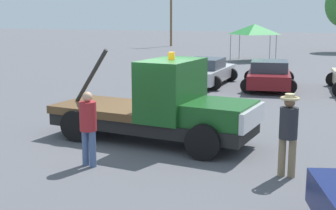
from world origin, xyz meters
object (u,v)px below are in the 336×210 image
object	(u,v)px
traffic_cone	(212,110)
utility_pole	(171,3)
person_at_hood	(88,124)
canopy_tent_green	(254,29)
tow_truck	(163,108)
parked_car_silver	(206,72)
parked_car_maroon	(269,75)
person_near_truck	(288,128)

from	to	relation	value
traffic_cone	utility_pole	distance (m)	36.12
person_at_hood	canopy_tent_green	world-z (taller)	canopy_tent_green
utility_pole	traffic_cone	bearing A→B (deg)	-66.46
tow_truck	parked_car_silver	world-z (taller)	tow_truck
utility_pole	person_at_hood	bearing A→B (deg)	-71.34
canopy_tent_green	utility_pole	xyz separation A→B (m)	(-11.67, 12.80, 2.27)
canopy_tent_green	traffic_cone	world-z (taller)	canopy_tent_green
tow_truck	parked_car_silver	size ratio (longest dim) A/B	1.24
tow_truck	parked_car_maroon	bearing A→B (deg)	89.19
person_near_truck	utility_pole	xyz separation A→B (m)	(-17.51, 38.01, 3.54)
person_near_truck	parked_car_maroon	xyz separation A→B (m)	(-2.46, 12.12, -0.43)
canopy_tent_green	person_near_truck	bearing A→B (deg)	-76.95
parked_car_silver	traffic_cone	distance (m)	7.44
person_near_truck	parked_car_maroon	bearing A→B (deg)	-167.64
parked_car_silver	canopy_tent_green	bearing A→B (deg)	0.83
tow_truck	person_near_truck	size ratio (longest dim) A/B	3.23
person_at_hood	parked_car_maroon	xyz separation A→B (m)	(1.89, 13.08, -0.36)
parked_car_silver	parked_car_maroon	size ratio (longest dim) A/B	0.98
person_near_truck	traffic_cone	distance (m)	6.11
traffic_cone	person_near_truck	bearing A→B (deg)	-58.13
person_near_truck	canopy_tent_green	bearing A→B (deg)	-166.07
canopy_tent_green	parked_car_maroon	bearing A→B (deg)	-75.52
person_near_truck	parked_car_silver	size ratio (longest dim) A/B	0.38
tow_truck	traffic_cone	xyz separation A→B (m)	(0.35, 3.58, -0.71)
person_at_hood	parked_car_silver	xyz separation A→B (m)	(-1.22, 13.14, -0.36)
tow_truck	person_at_hood	bearing A→B (deg)	-102.74
parked_car_maroon	canopy_tent_green	distance (m)	13.63
parked_car_silver	traffic_cone	bearing A→B (deg)	-161.77
utility_pole	parked_car_silver	bearing A→B (deg)	-65.18
canopy_tent_green	traffic_cone	bearing A→B (deg)	-82.48
tow_truck	canopy_tent_green	xyz separation A→B (m)	(-2.30, 23.65, 1.38)
person_near_truck	person_at_hood	bearing A→B (deg)	-76.68
canopy_tent_green	person_at_hood	bearing A→B (deg)	-86.74
traffic_cone	canopy_tent_green	bearing A→B (deg)	97.52
tow_truck	parked_car_silver	xyz separation A→B (m)	(-2.02, 10.62, -0.31)
parked_car_silver	parked_car_maroon	distance (m)	3.11
parked_car_silver	utility_pole	world-z (taller)	utility_pole
canopy_tent_green	parked_car_silver	bearing A→B (deg)	-88.78
traffic_cone	person_at_hood	bearing A→B (deg)	-100.75
tow_truck	canopy_tent_green	distance (m)	23.80
person_at_hood	parked_car_silver	world-z (taller)	person_at_hood
parked_car_maroon	utility_pole	size ratio (longest dim) A/B	0.55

